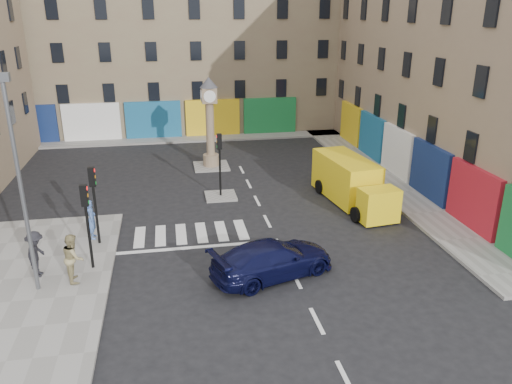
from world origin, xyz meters
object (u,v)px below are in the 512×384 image
object	(u,v)px
yellow_van	(351,182)
pedestrian_blue	(92,219)
navy_sedan	(273,259)
traffic_light_left_near	(86,213)
pedestrian_tan	(73,258)
traffic_light_left_far	(94,193)
lamp_post	(19,176)
traffic_light_island	(220,155)
pedestrian_dark	(36,254)
clock_pillar	(210,117)

from	to	relation	value
yellow_van	pedestrian_blue	bearing A→B (deg)	-176.64
navy_sedan	yellow_van	bearing A→B (deg)	-58.67
traffic_light_left_near	pedestrian_tan	bearing A→B (deg)	-119.39
traffic_light_left_far	pedestrian_blue	bearing A→B (deg)	118.71
traffic_light_left_near	lamp_post	xyz separation A→B (m)	(-1.90, -1.40, 2.17)
pedestrian_blue	pedestrian_tan	world-z (taller)	pedestrian_tan
lamp_post	navy_sedan	xyz separation A→B (m)	(9.31, -0.36, -4.03)
lamp_post	yellow_van	xyz separation A→B (m)	(15.40, 7.02, -3.56)
yellow_van	pedestrian_tan	xyz separation A→B (m)	(-14.04, -6.58, -0.07)
traffic_light_island	pedestrian_dark	bearing A→B (deg)	-135.88
navy_sedan	pedestrian_blue	xyz separation A→B (m)	(-7.74, 4.77, 0.35)
lamp_post	clock_pillar	world-z (taller)	lamp_post
pedestrian_tan	clock_pillar	bearing A→B (deg)	-36.50
pedestrian_blue	pedestrian_dark	xyz separation A→B (m)	(-1.74, -3.34, 0.02)
clock_pillar	pedestrian_dark	distance (m)	16.60
traffic_light_left_near	pedestrian_dark	bearing A→B (deg)	-171.06
pedestrian_tan	navy_sedan	bearing A→B (deg)	-107.41
traffic_light_left_near	traffic_light_left_far	xyz separation A→B (m)	(0.00, 2.40, 0.00)
pedestrian_tan	traffic_light_left_near	bearing A→B (deg)	-41.02
traffic_light_left_far	pedestrian_tan	size ratio (longest dim) A/B	1.84
clock_pillar	navy_sedan	distance (m)	15.84
traffic_light_left_far	pedestrian_tan	distance (m)	3.70
navy_sedan	pedestrian_dark	size ratio (longest dim) A/B	2.69
navy_sedan	pedestrian_dark	bearing A→B (deg)	62.29
pedestrian_tan	pedestrian_dark	distance (m)	1.66
traffic_light_island	navy_sedan	size ratio (longest dim) A/B	0.70
traffic_light_island	traffic_light_left_far	bearing A→B (deg)	-139.40
pedestrian_dark	yellow_van	bearing A→B (deg)	-62.83
pedestrian_tan	lamp_post	bearing A→B (deg)	96.48
traffic_light_island	pedestrian_tan	distance (m)	11.20
traffic_light_left_near	traffic_light_island	world-z (taller)	traffic_light_left_near
clock_pillar	lamp_post	bearing A→B (deg)	-118.35
traffic_light_island	lamp_post	bearing A→B (deg)	-131.71
traffic_light_left_near	navy_sedan	distance (m)	7.84
navy_sedan	yellow_van	size ratio (longest dim) A/B	0.75
traffic_light_left_far	yellow_van	bearing A→B (deg)	13.43
pedestrian_tan	pedestrian_dark	size ratio (longest dim) A/B	1.02
traffic_light_island	yellow_van	world-z (taller)	traffic_light_island
traffic_light_left_far	traffic_light_island	distance (m)	8.30
traffic_light_left_far	pedestrian_dark	world-z (taller)	traffic_light_left_far
traffic_light_island	pedestrian_tan	bearing A→B (deg)	-127.99
yellow_van	pedestrian_dark	world-z (taller)	yellow_van
traffic_light_left_near	lamp_post	distance (m)	3.21
lamp_post	pedestrian_dark	distance (m)	3.82
navy_sedan	pedestrian_dark	distance (m)	9.60
lamp_post	pedestrian_tan	size ratio (longest dim) A/B	4.14
lamp_post	clock_pillar	distance (m)	17.31
pedestrian_blue	pedestrian_dark	world-z (taller)	pedestrian_dark
navy_sedan	pedestrian_dark	world-z (taller)	pedestrian_dark
pedestrian_blue	pedestrian_dark	bearing A→B (deg)	148.29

